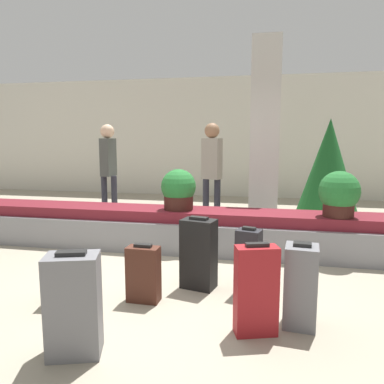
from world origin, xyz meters
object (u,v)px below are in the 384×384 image
at_px(suitcase_0, 199,254).
at_px(suitcase_5, 143,274).
at_px(potted_plant_0, 179,190).
at_px(suitcase_1, 256,290).
at_px(suitcase_2, 74,305).
at_px(suitcase_3, 67,279).
at_px(pillar, 265,137).
at_px(suitcase_7, 301,286).
at_px(traveler_0, 108,163).
at_px(traveler_1, 212,165).
at_px(potted_plant_1, 339,194).
at_px(suitcase_4, 248,262).
at_px(decorated_tree, 329,166).

height_order(suitcase_0, suitcase_5, suitcase_0).
relative_size(suitcase_5, potted_plant_0, 1.00).
distance_m(suitcase_0, suitcase_1, 1.05).
xyz_separation_m(suitcase_2, suitcase_3, (-0.52, 0.79, -0.15)).
height_order(suitcase_1, potted_plant_0, potted_plant_0).
distance_m(pillar, suitcase_2, 4.43).
height_order(suitcase_0, suitcase_2, suitcase_2).
bearing_deg(suitcase_7, suitcase_2, -149.33).
distance_m(pillar, traveler_0, 2.89).
relative_size(suitcase_2, traveler_0, 0.43).
relative_size(suitcase_2, traveler_1, 0.43).
relative_size(pillar, suitcase_5, 5.57).
xyz_separation_m(suitcase_5, traveler_1, (0.19, 3.06, 0.84)).
relative_size(potted_plant_0, potted_plant_1, 0.97).
bearing_deg(suitcase_3, potted_plant_0, 63.21).
xyz_separation_m(pillar, suitcase_7, (0.38, -3.30, -1.25)).
relative_size(suitcase_1, potted_plant_1, 1.29).
height_order(suitcase_4, decorated_tree, decorated_tree).
distance_m(suitcase_5, decorated_tree, 4.81).
height_order(pillar, suitcase_7, pillar).
height_order(suitcase_4, potted_plant_0, potted_plant_0).
relative_size(suitcase_4, traveler_1, 0.38).
distance_m(suitcase_4, suitcase_5, 1.06).
distance_m(suitcase_0, potted_plant_1, 2.08).
bearing_deg(potted_plant_0, traveler_1, 78.27).
relative_size(suitcase_3, suitcase_4, 0.70).
bearing_deg(suitcase_2, traveler_0, 93.09).
bearing_deg(decorated_tree, pillar, -138.15).
height_order(pillar, suitcase_1, pillar).
height_order(suitcase_0, decorated_tree, decorated_tree).
xyz_separation_m(suitcase_2, suitcase_7, (1.65, 0.77, -0.03)).
bearing_deg(suitcase_4, suitcase_1, -67.35).
distance_m(potted_plant_1, decorated_tree, 2.50).
bearing_deg(potted_plant_1, suitcase_1, -114.60).
height_order(pillar, traveler_0, pillar).
relative_size(suitcase_3, traveler_0, 0.27).
relative_size(suitcase_1, suitcase_4, 1.09).
bearing_deg(suitcase_2, potted_plant_0, 69.80).
height_order(suitcase_3, traveler_1, traveler_1).
bearing_deg(suitcase_5, pillar, 72.03).
height_order(suitcase_5, potted_plant_1, potted_plant_1).
height_order(suitcase_1, suitcase_2, suitcase_2).
xyz_separation_m(suitcase_2, suitcase_5, (0.20, 0.97, -0.11)).
bearing_deg(suitcase_4, suitcase_0, -169.70).
height_order(suitcase_0, suitcase_4, suitcase_0).
relative_size(suitcase_7, potted_plant_1, 1.23).
bearing_deg(suitcase_3, suitcase_0, 19.05).
bearing_deg(suitcase_0, potted_plant_1, 51.15).
bearing_deg(suitcase_7, traveler_1, 116.74).
height_order(suitcase_0, potted_plant_0, potted_plant_0).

